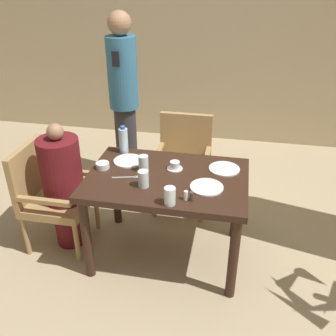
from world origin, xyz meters
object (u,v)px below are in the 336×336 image
object	(u,v)px
teacup_with_saucer	(175,166)
glass_tall_mid	(170,196)
plate_dessert_center	(207,187)
glass_tall_near	(143,163)
bowl_small	(103,165)
chair_far_side	(183,159)
plate_main_left	(224,169)
plate_main_right	(129,161)
diner_in_left_chair	(64,186)
chair_left_side	(49,192)
water_bottle	(123,140)
glass_tall_far	(143,179)
standing_host	(124,96)

from	to	relation	value
teacup_with_saucer	glass_tall_mid	size ratio (longest dim) A/B	0.98
plate_dessert_center	glass_tall_near	size ratio (longest dim) A/B	1.91
bowl_small	plate_dessert_center	bearing A→B (deg)	-9.29
chair_far_side	plate_main_left	distance (m)	0.77
glass_tall_near	glass_tall_mid	distance (m)	0.49
plate_main_left	glass_tall_near	size ratio (longest dim) A/B	1.91
bowl_small	glass_tall_mid	world-z (taller)	glass_tall_mid
chair_far_side	bowl_small	xyz separation A→B (m)	(-0.51, -0.76, 0.28)
plate_main_right	bowl_small	size ratio (longest dim) A/B	2.30
diner_in_left_chair	bowl_small	world-z (taller)	diner_in_left_chair
teacup_with_saucer	glass_tall_near	size ratio (longest dim) A/B	0.98
plate_main_right	glass_tall_near	xyz separation A→B (m)	(0.15, -0.12, 0.06)
teacup_with_saucer	glass_tall_near	world-z (taller)	glass_tall_near
chair_left_side	plate_main_right	xyz separation A→B (m)	(0.63, 0.17, 0.26)
water_bottle	chair_left_side	bearing A→B (deg)	-149.43
glass_tall_far	plate_main_right	bearing A→B (deg)	121.70
plate_main_right	bowl_small	distance (m)	0.22
standing_host	plate_main_right	bearing A→B (deg)	-71.55
plate_dessert_center	glass_tall_mid	world-z (taller)	glass_tall_mid
plate_main_left	teacup_with_saucer	distance (m)	0.38
chair_far_side	teacup_with_saucer	xyz separation A→B (m)	(0.04, -0.67, 0.29)
chair_left_side	plate_main_left	xyz separation A→B (m)	(1.39, 0.19, 0.26)
chair_left_side	bowl_small	bearing A→B (deg)	3.87
chair_left_side	diner_in_left_chair	distance (m)	0.16
chair_far_side	glass_tall_mid	size ratio (longest dim) A/B	7.15
standing_host	glass_tall_near	bearing A→B (deg)	-66.42
plate_dessert_center	water_bottle	world-z (taller)	water_bottle
chair_far_side	bowl_small	distance (m)	0.96
chair_left_side	chair_far_side	size ratio (longest dim) A/B	1.00
diner_in_left_chair	water_bottle	xyz separation A→B (m)	(0.41, 0.33, 0.29)
standing_host	glass_tall_far	distance (m)	1.45
bowl_small	glass_tall_near	xyz separation A→B (m)	(0.32, 0.02, 0.04)
chair_left_side	diner_in_left_chair	size ratio (longest dim) A/B	0.81
glass_tall_far	bowl_small	bearing A→B (deg)	151.93
chair_left_side	chair_far_side	distance (m)	1.26
teacup_with_saucer	chair_left_side	bearing A→B (deg)	-173.10
teacup_with_saucer	chair_far_side	bearing A→B (deg)	93.11
chair_left_side	glass_tall_mid	xyz separation A→B (m)	(1.07, -0.34, 0.32)
chair_left_side	chair_far_side	world-z (taller)	same
plate_main_left	glass_tall_near	distance (m)	0.61
chair_far_side	glass_tall_far	xyz separation A→B (m)	(-0.13, -0.96, 0.32)
chair_left_side	glass_tall_near	xyz separation A→B (m)	(0.79, 0.06, 0.32)
plate_dessert_center	teacup_with_saucer	size ratio (longest dim) A/B	1.96
chair_left_side	plate_main_left	world-z (taller)	chair_left_side
diner_in_left_chair	plate_main_left	size ratio (longest dim) A/B	4.63
plate_main_left	teacup_with_saucer	xyz separation A→B (m)	(-0.37, -0.06, 0.02)
plate_main_right	glass_tall_mid	world-z (taller)	glass_tall_mid
plate_main_left	glass_tall_near	world-z (taller)	glass_tall_near
chair_far_side	plate_main_right	xyz separation A→B (m)	(-0.34, -0.62, 0.26)
standing_host	glass_tall_mid	size ratio (longest dim) A/B	14.17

